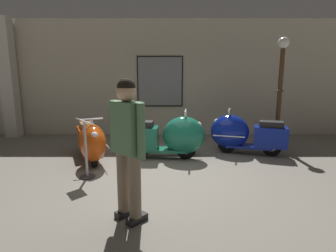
{
  "coord_description": "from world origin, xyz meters",
  "views": [
    {
      "loc": [
        0.01,
        -4.76,
        1.83
      ],
      "look_at": [
        0.04,
        1.3,
        0.68
      ],
      "focal_mm": 29.07,
      "sensor_mm": 36.0,
      "label": 1
    }
  ],
  "objects_px": {
    "scooter_2": "(240,134)",
    "lamppost": "(278,89)",
    "scooter_0": "(90,142)",
    "scooter_1": "(169,137)",
    "visitor_0": "(126,141)",
    "info_stanchion": "(85,153)"
  },
  "relations": [
    {
      "from": "scooter_2",
      "to": "scooter_0",
      "type": "bearing_deg",
      "value": 27.01
    },
    {
      "from": "scooter_2",
      "to": "info_stanchion",
      "type": "bearing_deg",
      "value": 41.41
    },
    {
      "from": "scooter_0",
      "to": "info_stanchion",
      "type": "xyz_separation_m",
      "value": [
        0.15,
        -0.86,
        0.0
      ]
    },
    {
      "from": "scooter_2",
      "to": "info_stanchion",
      "type": "height_order",
      "value": "info_stanchion"
    },
    {
      "from": "scooter_1",
      "to": "info_stanchion",
      "type": "bearing_deg",
      "value": -138.28
    },
    {
      "from": "scooter_0",
      "to": "scooter_1",
      "type": "xyz_separation_m",
      "value": [
        1.67,
        0.27,
        0.04
      ]
    },
    {
      "from": "lamppost",
      "to": "scooter_1",
      "type": "bearing_deg",
      "value": -159.6
    },
    {
      "from": "scooter_1",
      "to": "info_stanchion",
      "type": "height_order",
      "value": "info_stanchion"
    },
    {
      "from": "info_stanchion",
      "to": "lamppost",
      "type": "bearing_deg",
      "value": 26.82
    },
    {
      "from": "lamppost",
      "to": "visitor_0",
      "type": "distance_m",
      "value": 4.88
    },
    {
      "from": "scooter_2",
      "to": "lamppost",
      "type": "height_order",
      "value": "lamppost"
    },
    {
      "from": "scooter_1",
      "to": "scooter_2",
      "type": "bearing_deg",
      "value": 17.84
    },
    {
      "from": "scooter_0",
      "to": "info_stanchion",
      "type": "height_order",
      "value": "info_stanchion"
    },
    {
      "from": "scooter_2",
      "to": "visitor_0",
      "type": "xyz_separation_m",
      "value": [
        -2.2,
        -2.96,
        0.56
      ]
    },
    {
      "from": "lamppost",
      "to": "visitor_0",
      "type": "height_order",
      "value": "lamppost"
    },
    {
      "from": "scooter_0",
      "to": "scooter_2",
      "type": "xyz_separation_m",
      "value": [
        3.32,
        0.65,
        0.03
      ]
    },
    {
      "from": "scooter_0",
      "to": "scooter_1",
      "type": "distance_m",
      "value": 1.69
    },
    {
      "from": "scooter_1",
      "to": "lamppost",
      "type": "xyz_separation_m",
      "value": [
        2.72,
        1.01,
        0.97
      ]
    },
    {
      "from": "scooter_2",
      "to": "lamppost",
      "type": "relative_size",
      "value": 0.65
    },
    {
      "from": "scooter_2",
      "to": "visitor_0",
      "type": "height_order",
      "value": "visitor_0"
    },
    {
      "from": "lamppost",
      "to": "scooter_2",
      "type": "bearing_deg",
      "value": -149.27
    },
    {
      "from": "scooter_0",
      "to": "lamppost",
      "type": "bearing_deg",
      "value": 82.86
    }
  ]
}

